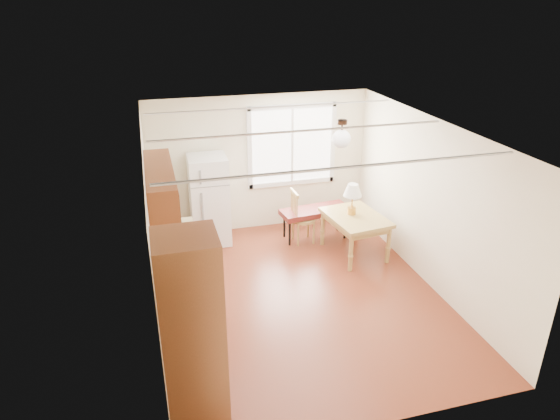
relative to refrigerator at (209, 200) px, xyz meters
name	(u,v)px	position (x,y,z in m)	size (l,w,h in m)	color
room_shell	(301,219)	(1.00, -2.12, 0.46)	(4.60, 5.60, 2.62)	#541E11
kitchen_run	(181,286)	(-0.72, -2.75, 0.05)	(0.65, 3.40, 2.20)	brown
window_unit	(292,146)	(1.60, 0.35, 0.76)	(1.64, 0.05, 1.51)	white
pendant_light	(341,138)	(1.70, -1.72, 1.45)	(0.26, 0.26, 0.40)	black
refrigerator	(209,200)	(0.00, 0.00, 0.00)	(0.66, 0.69, 1.58)	white
bench	(315,212)	(1.83, -0.36, -0.28)	(1.28, 0.60, 0.57)	#561714
dining_table	(355,221)	(2.28, -1.11, -0.19)	(0.98, 1.22, 0.70)	olive
chair	(299,214)	(1.49, -0.46, -0.24)	(0.43, 0.43, 0.97)	olive
table_lamp	(353,192)	(2.24, -1.01, 0.30)	(0.31, 0.31, 0.53)	#C18F3D
coffee_maker	(185,303)	(-0.72, -3.44, 0.25)	(0.23, 0.27, 0.38)	black
kettle	(171,266)	(-0.81, -2.52, 0.21)	(0.12, 0.12, 0.24)	red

